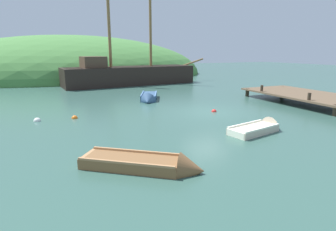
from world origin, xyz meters
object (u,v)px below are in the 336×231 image
(rowboat_outer_left, at_px, (149,98))
(buoy_red, at_px, (214,112))
(rowboat_near_dock, at_px, (150,166))
(buoy_orange, at_px, (75,118))
(sailing_ship, at_px, (129,78))
(buoy_white, at_px, (37,121))
(rowboat_outer_right, at_px, (260,129))

(rowboat_outer_left, xyz_separation_m, buoy_red, (2.30, -5.26, -0.14))
(rowboat_near_dock, bearing_deg, rowboat_outer_left, 106.87)
(rowboat_near_dock, height_order, buoy_red, rowboat_near_dock)
(buoy_orange, xyz_separation_m, buoy_red, (7.83, -1.56, 0.00))
(sailing_ship, xyz_separation_m, buoy_red, (1.03, -15.29, -0.74))
(rowboat_outer_left, height_order, rowboat_near_dock, rowboat_outer_left)
(rowboat_near_dock, relative_size, buoy_white, 10.04)
(sailing_ship, height_order, rowboat_outer_right, sailing_ship)
(rowboat_outer_left, relative_size, rowboat_near_dock, 0.96)
(buoy_orange, bearing_deg, buoy_red, -11.24)
(rowboat_outer_right, height_order, buoy_orange, rowboat_outer_right)
(rowboat_outer_right, bearing_deg, buoy_red, 73.69)
(buoy_orange, height_order, buoy_red, buoy_orange)
(sailing_ship, bearing_deg, rowboat_outer_right, -93.97)
(rowboat_outer_left, bearing_deg, rowboat_near_dock, 3.58)
(rowboat_near_dock, relative_size, rowboat_outer_right, 1.19)
(rowboat_outer_left, relative_size, buoy_white, 9.68)
(rowboat_outer_left, height_order, buoy_red, rowboat_outer_left)
(buoy_orange, bearing_deg, buoy_white, 175.84)
(buoy_red, relative_size, buoy_white, 0.83)
(rowboat_outer_right, bearing_deg, buoy_white, 135.18)
(buoy_orange, bearing_deg, rowboat_near_dock, -78.55)
(sailing_ship, xyz_separation_m, rowboat_outer_right, (0.72, -19.59, -0.65))
(rowboat_near_dock, bearing_deg, buoy_red, 80.54)
(rowboat_outer_right, xyz_separation_m, buoy_red, (0.31, 4.30, -0.09))
(buoy_orange, relative_size, buoy_red, 1.07)
(buoy_orange, height_order, buoy_white, buoy_white)
(rowboat_outer_right, height_order, buoy_red, rowboat_outer_right)
(buoy_orange, xyz_separation_m, buoy_white, (-1.83, 0.13, 0.00))
(sailing_ship, bearing_deg, buoy_red, -92.22)
(sailing_ship, relative_size, buoy_red, 55.31)
(sailing_ship, bearing_deg, buoy_orange, -122.41)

